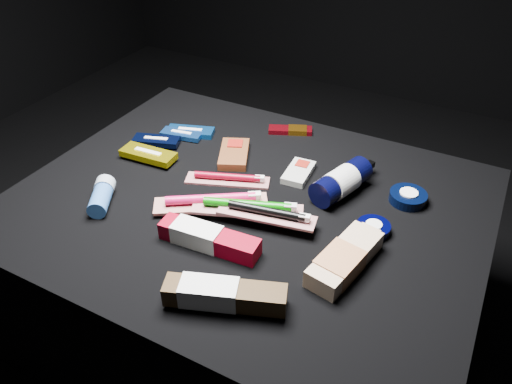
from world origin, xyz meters
The scene contains 20 objects.
ground centered at (0.00, 0.00, 0.00)m, with size 3.00×3.00×0.00m, color black.
cloth_table centered at (0.00, 0.00, 0.20)m, with size 0.98×0.78×0.40m, color black.
luna_bar_0 centered at (-0.27, 0.18, 0.41)m, with size 0.13×0.08×0.02m.
luna_bar_1 centered at (-0.28, 0.16, 0.41)m, with size 0.11×0.06×0.01m.
luna_bar_2 centered at (-0.31, 0.10, 0.41)m, with size 0.12×0.08×0.02m.
luna_bar_3 centered at (-0.29, 0.03, 0.42)m, with size 0.14×0.06×0.02m.
clif_bar_0 centered at (-0.11, 0.14, 0.41)m, with size 0.11×0.14×0.02m.
clif_bar_1 centered at (0.06, 0.14, 0.41)m, with size 0.06×0.10×0.02m.
power_bar centered at (-0.04, 0.31, 0.41)m, with size 0.12×0.08×0.01m.
lotion_bottle centered at (0.17, 0.12, 0.43)m, with size 0.10×0.19×0.06m.
cream_tin_upper centered at (0.30, 0.16, 0.41)m, with size 0.08×0.08×0.02m.
cream_tin_lower centered at (0.27, 0.02, 0.41)m, with size 0.07×0.07×0.02m.
bodywash_bottle centered at (0.25, -0.10, 0.42)m, with size 0.09×0.19×0.04m.
deodorant_stick centered at (-0.27, -0.16, 0.42)m, with size 0.09×0.11×0.04m.
toothbrush_pack_0 centered at (-0.07, 0.04, 0.41)m, with size 0.19×0.11×0.02m.
toothbrush_pack_1 centered at (-0.05, -0.06, 0.42)m, with size 0.23×0.17×0.03m.
toothbrush_pack_2 centered at (0.03, -0.05, 0.42)m, with size 0.23×0.13×0.03m.
toothbrush_pack_3 centered at (0.08, -0.05, 0.43)m, with size 0.20×0.08×0.02m.
toothpaste_carton_red centered at (0.00, -0.16, 0.42)m, with size 0.20×0.06×0.04m.
toothpaste_carton_green centered at (0.10, -0.28, 0.42)m, with size 0.21×0.11×0.04m.
Camera 1 is at (0.42, -0.75, 1.05)m, focal length 35.00 mm.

